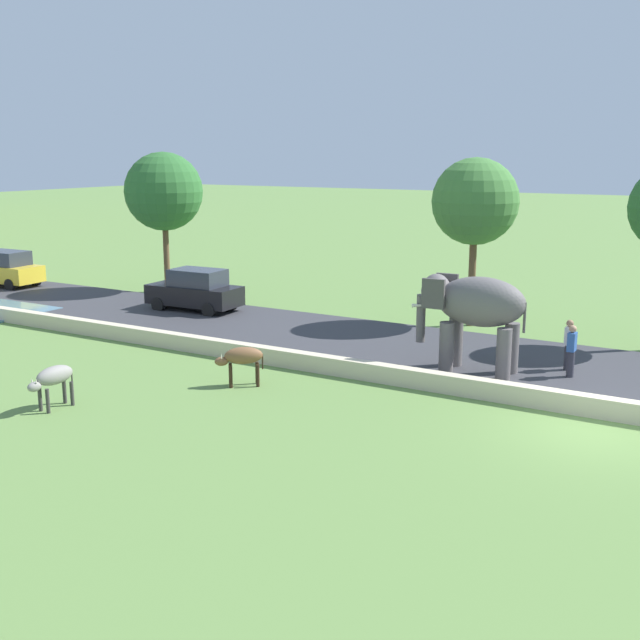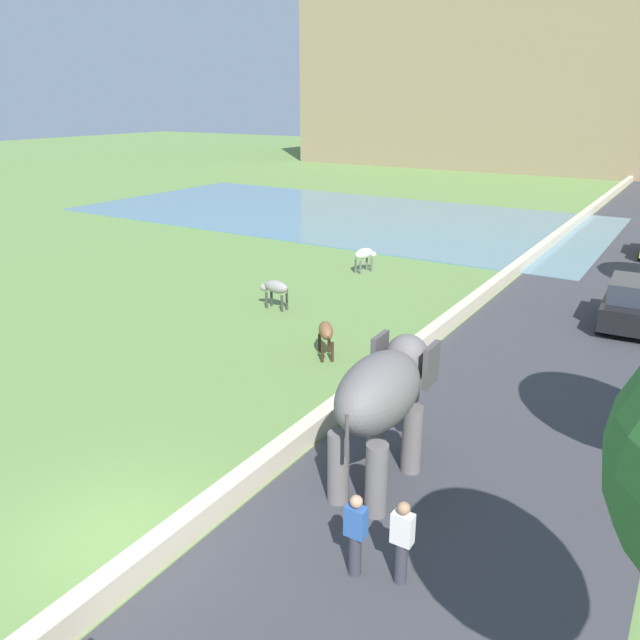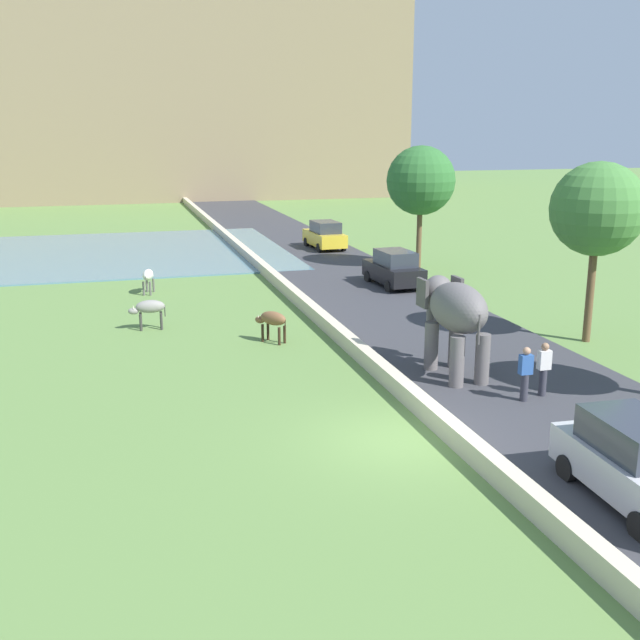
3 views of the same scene
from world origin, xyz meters
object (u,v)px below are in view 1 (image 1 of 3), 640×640
at_px(car_black, 195,290).
at_px(cow_grey, 53,378).
at_px(car_yellow, 4,269).
at_px(elephant, 473,308).
at_px(person_beside_elephant, 569,344).
at_px(person_trailing, 571,350).
at_px(cow_brown, 242,358).

xyz_separation_m(car_black, cow_grey, (-11.91, -4.99, -0.06)).
bearing_deg(car_yellow, elephant, -97.08).
height_order(person_beside_elephant, cow_grey, person_beside_elephant).
bearing_deg(person_trailing, car_black, 82.00).
xyz_separation_m(car_yellow, cow_grey, (-11.91, -17.14, -0.06)).
height_order(person_trailing, car_black, car_black).
bearing_deg(elephant, person_trailing, -71.77).
height_order(person_trailing, car_yellow, car_yellow).
bearing_deg(elephant, car_black, 76.61).
bearing_deg(cow_grey, car_yellow, 55.22).
bearing_deg(person_trailing, person_beside_elephant, 18.77).
bearing_deg(cow_grey, person_beside_elephant, -46.07).
relative_size(car_black, cow_brown, 3.15).
height_order(person_beside_elephant, cow_brown, person_beside_elephant).
height_order(car_yellow, car_black, same).
bearing_deg(cow_brown, car_yellow, 68.99).
bearing_deg(elephant, person_beside_elephant, -56.73).
xyz_separation_m(person_trailing, car_black, (2.25, 16.02, 0.03)).
relative_size(person_trailing, cow_grey, 1.16).
xyz_separation_m(person_beside_elephant, car_yellow, (1.52, 27.93, 0.03)).
distance_m(car_yellow, cow_grey, 20.87).
bearing_deg(car_black, elephant, -103.39).
xyz_separation_m(person_beside_elephant, cow_grey, (-10.39, 10.79, -0.04)).
relative_size(elephant, car_yellow, 0.85).
xyz_separation_m(car_yellow, cow_brown, (-7.75, -20.19, -0.06)).
distance_m(person_beside_elephant, cow_grey, 14.98).
bearing_deg(elephant, car_yellow, 82.92).
xyz_separation_m(elephant, car_yellow, (3.16, 25.43, -1.14)).
distance_m(person_beside_elephant, car_yellow, 27.97).
bearing_deg(elephant, cow_brown, 131.23).
xyz_separation_m(elephant, car_black, (3.16, 13.27, -1.14)).
distance_m(car_yellow, cow_brown, 21.62).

